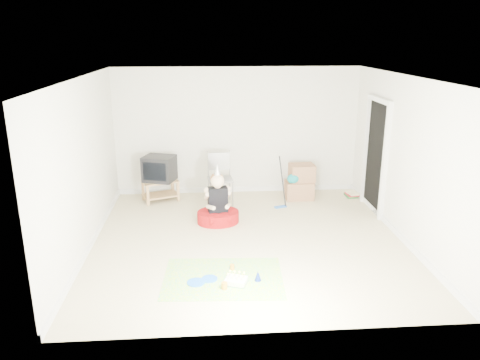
{
  "coord_description": "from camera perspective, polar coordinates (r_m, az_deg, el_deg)",
  "views": [
    {
      "loc": [
        -0.64,
        -6.96,
        3.18
      ],
      "look_at": [
        -0.1,
        0.4,
        0.9
      ],
      "focal_mm": 35.0,
      "sensor_mm": 36.0,
      "label": 1
    }
  ],
  "objects": [
    {
      "name": "book_pile",
      "position": [
        9.94,
        13.47,
        -1.7
      ],
      "size": [
        0.25,
        0.3,
        0.1
      ],
      "color": "#246D2B",
      "rests_on": "ground"
    },
    {
      "name": "floor_mop",
      "position": [
        9.01,
        4.99,
        -1.79
      ],
      "size": [
        0.25,
        0.31,
        0.96
      ],
      "color": "#235AB1",
      "rests_on": "ground"
    },
    {
      "name": "blue_party_hat",
      "position": [
        6.45,
        2.2,
        -11.59
      ],
      "size": [
        0.11,
        0.11,
        0.14
      ],
      "primitive_type": "cone",
      "rotation": [
        0.0,
        0.0,
        -0.18
      ],
      "color": "#1632A0",
      "rests_on": "party_mat"
    },
    {
      "name": "orange_cup_far",
      "position": [
        6.27,
        -1.91,
        -12.76
      ],
      "size": [
        0.1,
        0.1,
        0.09
      ],
      "primitive_type": "cylinder",
      "rotation": [
        0.0,
        0.0,
        -0.31
      ],
      "color": "orange",
      "rests_on": "party_mat"
    },
    {
      "name": "orange_cup_near",
      "position": [
        6.74,
        -0.96,
        -10.55
      ],
      "size": [
        0.07,
        0.07,
        0.07
      ],
      "primitive_type": "cylinder",
      "rotation": [
        0.0,
        0.0,
        -0.02
      ],
      "color": "orange",
      "rests_on": "party_mat"
    },
    {
      "name": "cardboard_boxes",
      "position": [
        9.55,
        7.31,
        -0.28
      ],
      "size": [
        0.58,
        0.45,
        0.71
      ],
      "color": "#9B6C4B",
      "rests_on": "ground"
    },
    {
      "name": "seated_woman",
      "position": [
        8.29,
        -2.7,
        -3.67
      ],
      "size": [
        0.84,
        0.84,
        1.07
      ],
      "color": "#9E0E10",
      "rests_on": "ground"
    },
    {
      "name": "birthday_cake",
      "position": [
        6.4,
        -0.48,
        -12.23
      ],
      "size": [
        0.34,
        0.3,
        0.14
      ],
      "color": "white",
      "rests_on": "party_mat"
    },
    {
      "name": "folding_chair",
      "position": [
        9.12,
        -2.4,
        0.07
      ],
      "size": [
        0.5,
        0.48,
        1.03
      ],
      "color": "gray",
      "rests_on": "ground"
    },
    {
      "name": "ground",
      "position": [
        7.68,
        0.97,
        -7.3
      ],
      "size": [
        5.0,
        5.0,
        0.0
      ],
      "primitive_type": "plane",
      "color": "beige",
      "rests_on": "ground"
    },
    {
      "name": "blue_plate_far",
      "position": [
        6.45,
        -5.39,
        -12.31
      ],
      "size": [
        0.28,
        0.28,
        0.01
      ],
      "primitive_type": "cylinder",
      "rotation": [
        0.0,
        0.0,
        -0.16
      ],
      "color": "blue",
      "rests_on": "party_mat"
    },
    {
      "name": "blue_plate_near",
      "position": [
        6.52,
        -3.74,
        -11.92
      ],
      "size": [
        0.24,
        0.24,
        0.01
      ],
      "primitive_type": "cylinder",
      "rotation": [
        0.0,
        0.0,
        -0.1
      ],
      "color": "blue",
      "rests_on": "party_mat"
    },
    {
      "name": "crt_tv",
      "position": [
        9.37,
        -9.8,
        1.4
      ],
      "size": [
        0.7,
        0.64,
        0.5
      ],
      "primitive_type": "cube",
      "rotation": [
        0.0,
        0.0,
        -0.32
      ],
      "color": "black",
      "rests_on": "tv_stand"
    },
    {
      "name": "party_mat",
      "position": [
        6.55,
        -2.07,
        -11.83
      ],
      "size": [
        1.69,
        1.27,
        0.01
      ],
      "primitive_type": "cube",
      "rotation": [
        0.0,
        0.0,
        -0.06
      ],
      "color": "#ED3195",
      "rests_on": "ground"
    },
    {
      "name": "doorway_recess",
      "position": [
        9.0,
        16.24,
        2.62
      ],
      "size": [
        0.02,
        0.9,
        2.05
      ],
      "primitive_type": "cube",
      "color": "black",
      "rests_on": "ground"
    },
    {
      "name": "tv_stand",
      "position": [
        9.49,
        -9.67,
        -1.04
      ],
      "size": [
        0.78,
        0.64,
        0.42
      ],
      "color": "#AB7F4D",
      "rests_on": "ground"
    }
  ]
}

